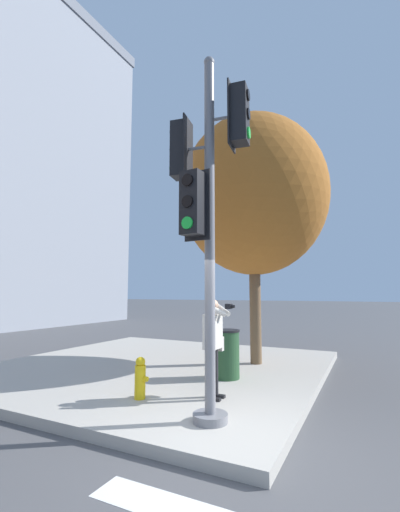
# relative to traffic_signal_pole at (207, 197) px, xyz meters

# --- Properties ---
(ground_plane) EXTENTS (160.00, 160.00, 0.00)m
(ground_plane) POSITION_rel_traffic_signal_pole_xyz_m (-0.38, -0.62, -3.44)
(ground_plane) COLOR #4C4C4F
(sidewalk_corner) EXTENTS (8.00, 8.00, 0.17)m
(sidewalk_corner) POSITION_rel_traffic_signal_pole_xyz_m (3.12, 2.88, -3.36)
(sidewalk_corner) COLOR #ADA89E
(sidewalk_corner) RESTS_ON ground_plane
(traffic_signal_pole) EXTENTS (0.90, 1.29, 5.59)m
(traffic_signal_pole) POSITION_rel_traffic_signal_pole_xyz_m (0.00, 0.00, 0.00)
(traffic_signal_pole) COLOR slate
(traffic_signal_pole) RESTS_ON sidewalk_corner
(person_photographer) EXTENTS (0.58, 0.54, 1.72)m
(person_photographer) POSITION_rel_traffic_signal_pole_xyz_m (1.13, 0.39, -2.24)
(person_photographer) COLOR black
(person_photographer) RESTS_ON sidewalk_corner
(street_tree) EXTENTS (3.98, 3.98, 6.69)m
(street_tree) POSITION_rel_traffic_signal_pole_xyz_m (4.31, 0.61, 1.22)
(street_tree) COLOR brown
(street_tree) RESTS_ON sidewalk_corner
(fire_hydrant) EXTENTS (0.19, 0.25, 0.71)m
(fire_hydrant) POSITION_rel_traffic_signal_pole_xyz_m (0.52, 1.54, -2.92)
(fire_hydrant) COLOR yellow
(fire_hydrant) RESTS_ON sidewalk_corner
(trash_bin) EXTENTS (0.58, 0.58, 1.03)m
(trash_bin) POSITION_rel_traffic_signal_pole_xyz_m (2.53, 0.72, -2.75)
(trash_bin) COLOR #234728
(trash_bin) RESTS_ON sidewalk_corner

